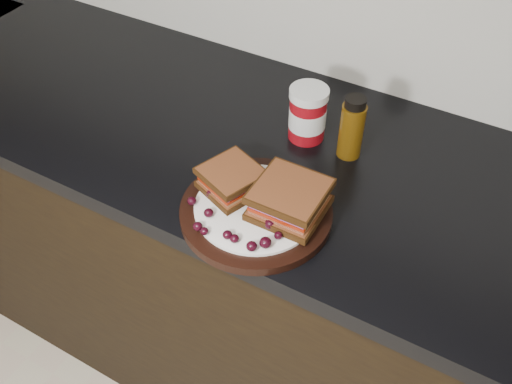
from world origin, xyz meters
The scene contains 27 objects.
base_cabinets centered at (0.00, 1.70, 0.43)m, with size 3.96×0.58×0.86m, color black.
countertop centered at (0.00, 1.70, 0.88)m, with size 3.98×0.60×0.04m, color black.
plate centered at (0.19, 1.51, 0.91)m, with size 0.28×0.28×0.02m, color black.
sandwich_left centered at (0.13, 1.53, 0.95)m, with size 0.10×0.10×0.05m, color brown, non-canonical shape.
sandwich_right centered at (0.25, 1.53, 0.95)m, with size 0.12×0.12×0.06m, color brown, non-canonical shape.
grape_0 centered at (0.08, 1.46, 0.93)m, with size 0.02×0.02×0.02m, color black.
grape_1 centered at (0.13, 1.45, 0.93)m, with size 0.02×0.02×0.02m, color black.
grape_2 centered at (0.13, 1.42, 0.93)m, with size 0.02×0.02×0.02m, color black.
grape_3 centered at (0.14, 1.41, 0.93)m, with size 0.01×0.01×0.01m, color black.
grape_4 centered at (0.18, 1.42, 0.93)m, with size 0.02×0.02×0.02m, color black.
grape_5 centered at (0.20, 1.42, 0.93)m, with size 0.02×0.02×0.02m, color black.
grape_6 centered at (0.23, 1.42, 0.93)m, with size 0.02×0.02×0.02m, color black.
grape_7 centered at (0.25, 1.44, 0.93)m, with size 0.02×0.02×0.02m, color black.
grape_8 centered at (0.26, 1.47, 0.93)m, with size 0.02×0.02×0.01m, color black.
grape_9 centered at (0.24, 1.48, 0.93)m, with size 0.02×0.02×0.02m, color black.
grape_10 centered at (0.28, 1.52, 0.93)m, with size 0.02×0.02×0.02m, color black.
grape_11 centered at (0.25, 1.54, 0.93)m, with size 0.02×0.02×0.02m, color black.
grape_12 centered at (0.25, 1.55, 0.93)m, with size 0.02×0.02×0.02m, color black.
grape_13 centered at (0.13, 1.58, 0.93)m, with size 0.02×0.02×0.02m, color black.
grape_14 centered at (0.12, 1.54, 0.93)m, with size 0.01×0.01×0.01m, color black.
grape_15 centered at (0.12, 1.52, 0.93)m, with size 0.02×0.02×0.02m, color black.
grape_16 centered at (0.10, 1.49, 0.93)m, with size 0.02×0.02×0.01m, color black.
grape_17 centered at (0.14, 1.55, 0.93)m, with size 0.02×0.02×0.02m, color black.
grape_18 centered at (0.10, 1.55, 0.93)m, with size 0.02×0.02×0.02m, color black.
grape_19 centered at (0.10, 1.53, 0.93)m, with size 0.02×0.02×0.02m, color black.
condiment_jar centered at (0.17, 1.77, 0.96)m, with size 0.08×0.08×0.12m, color maroon.
oil_bottle centered at (0.27, 1.76, 0.97)m, with size 0.05×0.05×0.14m, color #482E07.
Camera 1 is at (0.54, 0.89, 1.67)m, focal length 40.00 mm.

